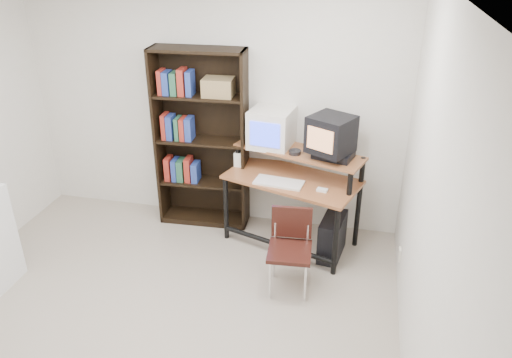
% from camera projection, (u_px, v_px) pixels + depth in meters
% --- Properties ---
extents(floor, '(4.00, 4.00, 0.01)m').
position_uv_depth(floor, '(145.00, 335.00, 4.02)').
color(floor, '#AC9F8E').
rests_on(floor, ground).
extents(back_wall, '(4.00, 0.01, 2.60)m').
position_uv_depth(back_wall, '(212.00, 104.00, 5.19)').
color(back_wall, silver).
rests_on(back_wall, floor).
extents(right_wall, '(0.01, 4.00, 2.60)m').
position_uv_depth(right_wall, '(429.00, 225.00, 3.05)').
color(right_wall, silver).
rests_on(right_wall, floor).
extents(computer_desk, '(1.43, 1.02, 0.98)m').
position_uv_depth(computer_desk, '(293.00, 181.00, 4.94)').
color(computer_desk, '#995932').
rests_on(computer_desk, floor).
extents(crt_monitor, '(0.46, 0.46, 0.38)m').
position_uv_depth(crt_monitor, '(272.00, 128.00, 4.96)').
color(crt_monitor, silver).
rests_on(crt_monitor, computer_desk).
extents(vcr, '(0.41, 0.34, 0.08)m').
position_uv_depth(vcr, '(333.00, 155.00, 4.74)').
color(vcr, black).
rests_on(vcr, computer_desk).
extents(crt_tv, '(0.49, 0.49, 0.35)m').
position_uv_depth(crt_tv, '(331.00, 134.00, 4.63)').
color(crt_tv, black).
rests_on(crt_tv, vcr).
extents(cd_spindle, '(0.14, 0.14, 0.05)m').
position_uv_depth(cd_spindle, '(295.00, 153.00, 4.82)').
color(cd_spindle, '#26262B').
rests_on(cd_spindle, computer_desk).
extents(keyboard, '(0.49, 0.26, 0.03)m').
position_uv_depth(keyboard, '(279.00, 183.00, 4.81)').
color(keyboard, silver).
rests_on(keyboard, computer_desk).
extents(mousepad, '(0.25, 0.22, 0.01)m').
position_uv_depth(mousepad, '(321.00, 191.00, 4.69)').
color(mousepad, black).
rests_on(mousepad, computer_desk).
extents(mouse, '(0.11, 0.08, 0.03)m').
position_uv_depth(mouse, '(322.00, 190.00, 4.66)').
color(mouse, white).
rests_on(mouse, mousepad).
extents(desk_speaker, '(0.09, 0.08, 0.17)m').
position_uv_depth(desk_speaker, '(239.00, 160.00, 5.14)').
color(desk_speaker, silver).
rests_on(desk_speaker, computer_desk).
extents(pc_tower, '(0.26, 0.47, 0.42)m').
position_uv_depth(pc_tower, '(332.00, 237.00, 4.93)').
color(pc_tower, black).
rests_on(pc_tower, floor).
extents(school_chair, '(0.41, 0.41, 0.75)m').
position_uv_depth(school_chair, '(290.00, 242.00, 4.39)').
color(school_chair, black).
rests_on(school_chair, floor).
extents(bookshelf, '(0.97, 0.37, 1.91)m').
position_uv_depth(bookshelf, '(202.00, 138.00, 5.23)').
color(bookshelf, black).
rests_on(bookshelf, floor).
extents(wall_outlet, '(0.02, 0.08, 0.12)m').
position_uv_depth(wall_outlet, '(400.00, 254.00, 4.50)').
color(wall_outlet, beige).
rests_on(wall_outlet, right_wall).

